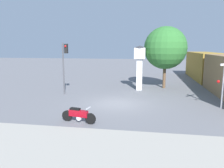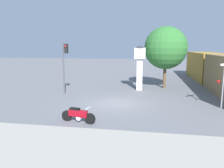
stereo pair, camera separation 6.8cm
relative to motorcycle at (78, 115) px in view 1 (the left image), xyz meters
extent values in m
plane|color=slate|center=(1.52, 4.33, -0.44)|extent=(120.00, 120.00, 0.00)
cube|color=#9E998E|center=(1.52, -4.00, -0.39)|extent=(36.00, 6.00, 0.10)
cylinder|color=black|center=(0.72, -0.14, -0.13)|extent=(0.61, 0.22, 0.61)
cylinder|color=black|center=(-0.71, 0.14, -0.13)|extent=(0.61, 0.22, 0.61)
cube|color=maroon|center=(0.01, 0.00, 0.09)|extent=(1.13, 0.43, 0.36)
cube|color=black|center=(-0.19, 0.04, 0.32)|extent=(0.60, 0.34, 0.10)
cylinder|color=silver|center=(0.06, -0.01, -0.16)|extent=(0.32, 0.25, 0.28)
cube|color=silver|center=(0.61, -0.12, 0.45)|extent=(0.14, 0.45, 0.04)
cube|color=white|center=(2.88, 9.93, 1.07)|extent=(0.54, 0.54, 3.02)
cube|color=white|center=(2.88, 9.93, 3.09)|extent=(1.02, 1.02, 1.02)
cylinder|color=white|center=(2.88, 9.41, 3.09)|extent=(0.81, 0.02, 0.81)
cone|color=#333338|center=(2.88, 9.93, 3.70)|extent=(1.22, 1.22, 0.20)
cube|color=olive|center=(10.84, 18.87, 1.26)|extent=(2.80, 10.59, 3.40)
cylinder|color=#47474C|center=(-3.52, 6.76, 1.80)|extent=(0.12, 0.12, 4.48)
cube|color=black|center=(-3.22, 6.76, 3.54)|extent=(0.28, 0.24, 0.80)
sphere|color=red|center=(-3.22, 6.61, 3.74)|extent=(0.16, 0.16, 0.16)
cylinder|color=#B7B7BC|center=(8.72, 4.38, 1.23)|extent=(0.14, 0.14, 3.33)
sphere|color=red|center=(8.37, 4.33, 1.40)|extent=(0.20, 0.20, 0.20)
cylinder|color=brown|center=(5.32, 11.32, 0.73)|extent=(0.30, 0.30, 2.34)
sphere|color=#2D6B2D|center=(5.32, 11.32, 3.59)|extent=(4.20, 4.20, 4.20)
camera|label=1|loc=(3.74, -11.07, 3.70)|focal=35.00mm
camera|label=2|loc=(3.81, -11.06, 3.70)|focal=35.00mm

